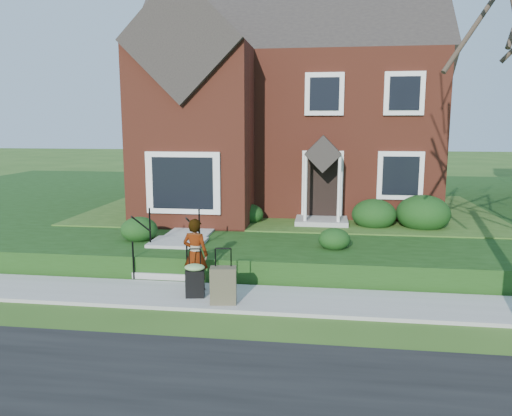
% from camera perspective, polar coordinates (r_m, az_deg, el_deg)
% --- Properties ---
extents(ground, '(120.00, 120.00, 0.00)m').
position_cam_1_polar(ground, '(10.71, 0.67, -10.58)').
color(ground, '#2D5119').
rests_on(ground, ground).
extents(sidewalk, '(60.00, 1.60, 0.08)m').
position_cam_1_polar(sidewalk, '(10.70, 0.68, -10.38)').
color(sidewalk, '#9E9B93').
rests_on(sidewalk, ground).
extents(terrace, '(44.00, 20.00, 0.60)m').
position_cam_1_polar(terrace, '(21.33, 15.11, 0.13)').
color(terrace, '#19370F').
rests_on(terrace, ground).
extents(walkway, '(1.20, 6.00, 0.06)m').
position_cam_1_polar(walkway, '(15.74, -6.12, -1.67)').
color(walkway, '#9E9B93').
rests_on(walkway, terrace).
extents(main_house, '(10.40, 10.20, 9.40)m').
position_cam_1_polar(main_house, '(19.70, 3.65, 14.17)').
color(main_house, maroon).
rests_on(main_house, terrace).
extents(front_steps, '(1.40, 2.02, 1.50)m').
position_cam_1_polar(front_steps, '(12.81, -9.49, -5.09)').
color(front_steps, '#9E9B93').
rests_on(front_steps, ground).
extents(foundation_shrubs, '(9.72, 4.05, 1.11)m').
position_cam_1_polar(foundation_shrubs, '(15.15, 4.61, -0.31)').
color(foundation_shrubs, '#11340F').
rests_on(foundation_shrubs, terrace).
extents(woman, '(0.64, 0.49, 1.59)m').
position_cam_1_polar(woman, '(11.03, -6.93, -5.28)').
color(woman, '#999999').
rests_on(woman, sidewalk).
extents(suitcase_black, '(0.49, 0.42, 1.04)m').
position_cam_1_polar(suitcase_black, '(10.66, -7.00, -8.00)').
color(suitcase_black, black).
rests_on(suitcase_black, sidewalk).
extents(suitcase_olive, '(0.56, 0.37, 1.14)m').
position_cam_1_polar(suitcase_olive, '(10.25, -3.76, -8.81)').
color(suitcase_olive, '#4E4934').
rests_on(suitcase_olive, sidewalk).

